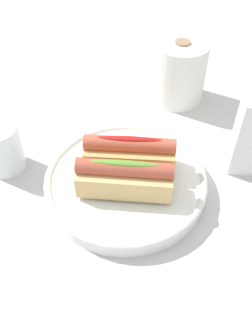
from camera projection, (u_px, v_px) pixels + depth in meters
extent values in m
plane|color=beige|center=(124.00, 195.00, 0.63)|extent=(2.40, 2.40, 0.00)
cylinder|color=white|center=(126.00, 184.00, 0.63)|extent=(0.27, 0.27, 0.03)
torus|color=white|center=(126.00, 179.00, 0.62)|extent=(0.27, 0.27, 0.01)
cube|color=#DBB270|center=(125.00, 181.00, 0.58)|extent=(0.16, 0.07, 0.04)
cylinder|color=#B24C38|center=(125.00, 169.00, 0.56)|extent=(0.15, 0.05, 0.03)
ellipsoid|color=olive|center=(125.00, 163.00, 0.55)|extent=(0.11, 0.03, 0.01)
cube|color=tan|center=(127.00, 156.00, 0.62)|extent=(0.16, 0.07, 0.04)
cylinder|color=#BC563D|center=(127.00, 144.00, 0.60)|extent=(0.15, 0.05, 0.03)
ellipsoid|color=red|center=(127.00, 139.00, 0.59)|extent=(0.11, 0.03, 0.01)
cylinder|color=white|center=(2.00, 148.00, 0.64)|extent=(0.07, 0.07, 0.09)
cylinder|color=silver|center=(4.00, 152.00, 0.65)|extent=(0.06, 0.06, 0.07)
cylinder|color=white|center=(179.00, 72.00, 0.77)|extent=(0.11, 0.11, 0.13)
cylinder|color=#997A5B|center=(183.00, 42.00, 0.72)|extent=(0.03, 0.03, 0.00)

